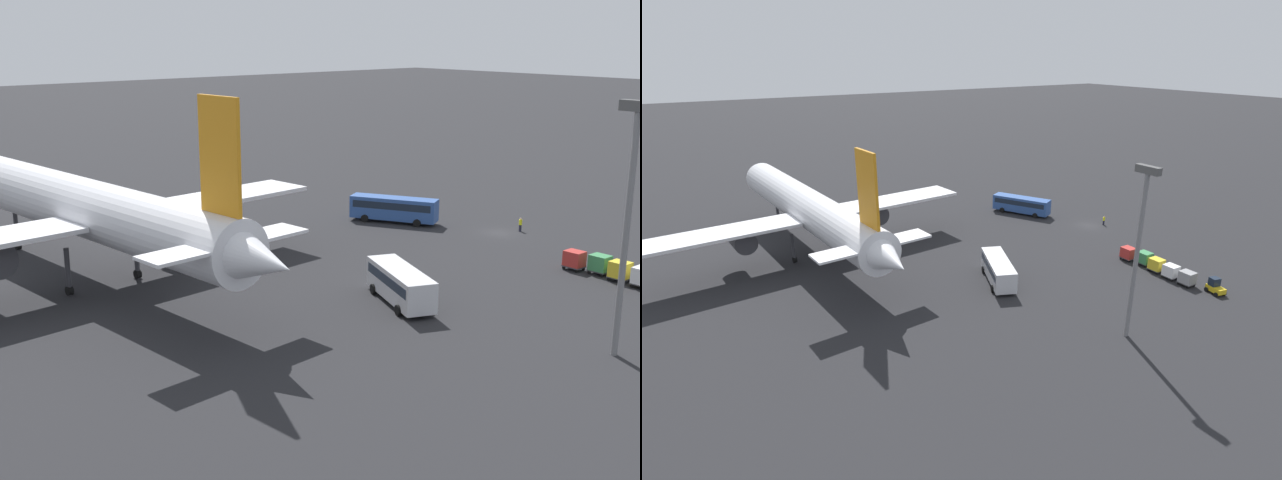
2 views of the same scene
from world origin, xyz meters
The scene contains 9 objects.
ground_plane centered at (0.00, 0.00, 0.00)m, with size 600.00×600.00×0.00m, color #232326.
airplane centered at (13.30, 47.32, 7.41)m, with size 57.97×49.93×19.71m.
shuttle_bus_near centered at (12.45, 6.20, 1.98)m, with size 11.30×7.67×3.32m.
shuttle_bus_far centered at (-10.57, 28.25, 1.96)m, with size 10.37×6.52×3.28m.
worker_person centered at (-1.16, -2.55, 0.87)m, with size 0.38×0.38×1.74m.
cargo_cart_yellow centered at (-20.11, 6.67, 1.19)m, with size 2.01×1.70×2.06m.
cargo_cart_green centered at (-17.51, 6.09, 1.19)m, with size 2.01×1.70×2.06m.
cargo_cart_red centered at (-14.90, 6.73, 1.19)m, with size 2.01×1.70×2.06m.
light_pole centered at (-29.87, 24.09, 11.89)m, with size 2.80×0.70×19.67m.
Camera 1 is at (-59.87, 78.95, 24.75)m, focal length 45.00 mm.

